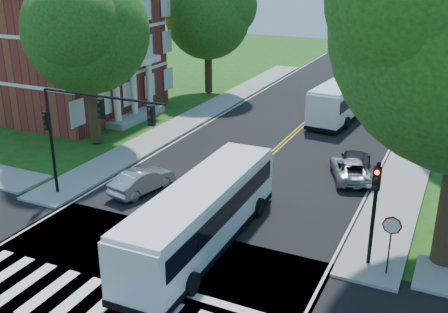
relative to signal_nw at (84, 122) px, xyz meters
The scene contains 21 objects.
ground 9.74m from the signal_nw, 47.67° to the right, with size 140.00×140.00×0.00m, color #1F4B12.
road 13.69m from the signal_nw, 63.16° to the left, with size 14.00×96.00×0.01m, color black.
cross_road 9.73m from the signal_nw, 47.67° to the right, with size 60.00×12.00×0.01m, color black.
center_line 17.20m from the signal_nw, 69.39° to the left, with size 0.36×70.00×0.01m, color gold.
edge_line_w 16.20m from the signal_nw, 93.47° to the left, with size 0.12×70.00×0.01m, color silver.
edge_line_e 20.54m from the signal_nw, 50.90° to the left, with size 0.12×70.00×0.01m, color silver.
crosswalk 10.07m from the signal_nw, 49.80° to the right, with size 12.60×3.00×0.01m, color silver.
stop_bar 11.40m from the signal_nw, 27.30° to the right, with size 6.60×0.40×0.01m, color silver.
sidewalk_nw 19.22m from the signal_nw, 97.50° to the left, with size 2.60×40.00×0.15m, color gray.
sidewalk_ne 23.75m from the signal_nw, 52.69° to the left, with size 2.60×40.00×0.15m, color gray.
tree_west_near 9.96m from the signal_nw, 126.70° to the left, with size 8.00×8.00×11.40m.
tree_west_far 24.27m from the signal_nw, 102.31° to the left, with size 7.60×7.60×10.67m.
brick_building 21.08m from the signal_nw, 139.86° to the left, with size 20.00×13.00×10.80m.
signal_nw is the anchor object (origin of this frame).
signal_ne 14.13m from the signal_nw, ahead, with size 0.30×0.46×4.40m.
stop_sign 15.05m from the signal_nw, ahead, with size 0.76×0.08×2.53m.
bus_lead 7.81m from the signal_nw, 10.58° to the right, with size 2.88×11.32×2.92m.
bus_follow 23.31m from the signal_nw, 69.56° to the left, with size 3.45×11.54×2.94m.
hatchback 4.65m from the signal_nw, 54.93° to the left, with size 1.36×3.91×1.29m, color #B0B2B7.
suv 14.91m from the signal_nw, 38.12° to the left, with size 1.97×4.27×1.19m, color silver.
dark_sedan 15.63m from the signal_nw, 41.60° to the left, with size 1.71×4.21×1.22m, color black.
Camera 1 is at (10.75, -12.81, 11.82)m, focal length 42.00 mm.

